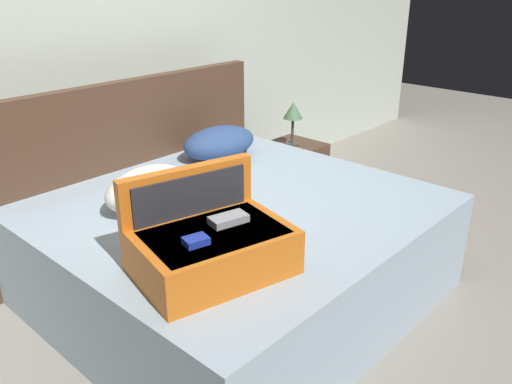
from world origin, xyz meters
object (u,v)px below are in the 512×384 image
Objects in this scene: bed at (238,249)px; hard_case_large at (210,244)px; pillow_center_head at (147,188)px; nightstand at (291,172)px; pillow_near_headboard at (219,143)px; table_lamp at (293,113)px.

bed is 2.77× the size of hard_case_large.
pillow_center_head reaches higher than nightstand.
nightstand is at bearing 43.43° from hard_case_large.
pillow_near_headboard is at bearing 58.61° from hard_case_large.
pillow_center_head reaches higher than pillow_near_headboard.
pillow_near_headboard is 1.04× the size of pillow_center_head.
pillow_near_headboard is (0.98, 0.97, -0.02)m from hard_case_large.
bed is 3.88× the size of pillow_center_head.
hard_case_large is at bearing -144.89° from bed.
table_lamp is (1.56, 0.31, 0.04)m from pillow_center_head.
pillow_near_headboard reaches higher than nightstand.
bed is 3.74× the size of pillow_near_headboard.
bed is 1.37m from nightstand.
nightstand is at bearing 0.00° from table_lamp.
hard_case_large is 1.38m from pillow_near_headboard.
table_lamp is at bearing 11.34° from pillow_center_head.
hard_case_large is 2.08m from nightstand.
nightstand is (1.22, 0.62, -0.05)m from bed.
table_lamp is (1.76, 1.00, 0.02)m from hard_case_large.
bed is 5.72× the size of table_lamp.
pillow_center_head is at bearing -168.66° from table_lamp.
hard_case_large reaches higher than bed.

